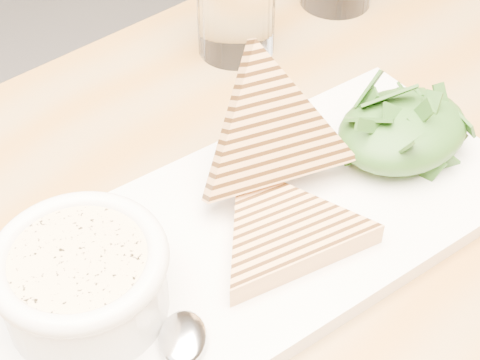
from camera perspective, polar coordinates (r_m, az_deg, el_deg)
table_top at (r=0.61m, az=13.17°, el=-4.39°), size 1.22×0.89×0.04m
table_leg_br at (r=1.33m, az=16.56°, el=3.22°), size 0.06×0.06×0.74m
platter at (r=0.56m, az=1.16°, el=-4.23°), size 0.44×0.20×0.02m
soup_bowl at (r=0.50m, az=-11.95°, el=-8.12°), size 0.11×0.11×0.04m
soup at (r=0.48m, az=-12.41°, el=-6.19°), size 0.09×0.09×0.01m
bowl_rim at (r=0.48m, az=-12.45°, el=-6.03°), size 0.12×0.12×0.01m
sandwich_flat at (r=0.54m, az=3.40°, el=-3.99°), size 0.16×0.16×0.02m
sandwich_lean at (r=0.56m, az=2.47°, el=3.60°), size 0.17×0.18×0.17m
salad_base at (r=0.62m, az=12.49°, el=3.79°), size 0.12×0.09×0.04m
arugula_pile at (r=0.62m, az=12.56°, el=4.12°), size 0.11×0.10×0.05m
spoon_bowl at (r=0.49m, az=-4.45°, el=-12.09°), size 0.05×0.05×0.01m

